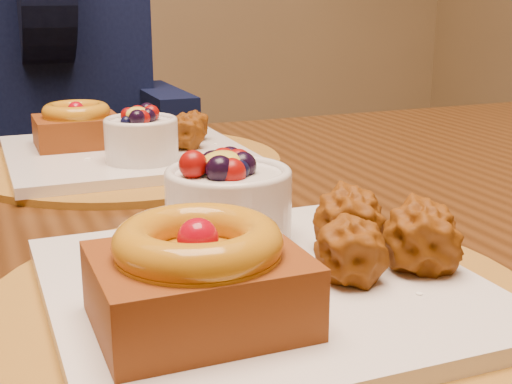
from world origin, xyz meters
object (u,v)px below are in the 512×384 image
(place_setting_near, at_px, (254,265))
(diner, at_px, (42,46))
(place_setting_far, at_px, (124,148))
(dining_table, at_px, (177,289))

(place_setting_near, xyz_separation_m, diner, (-0.02, 1.07, 0.07))
(diner, bearing_deg, place_setting_far, -79.31)
(place_setting_far, bearing_deg, diner, 92.34)
(place_setting_near, height_order, diner, diner)
(dining_table, relative_size, diner, 1.99)
(dining_table, bearing_deg, diner, 91.90)
(place_setting_far, bearing_deg, place_setting_near, -90.17)
(place_setting_far, height_order, diner, diner)
(place_setting_near, height_order, place_setting_far, place_setting_near)
(dining_table, distance_m, place_setting_near, 0.24)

